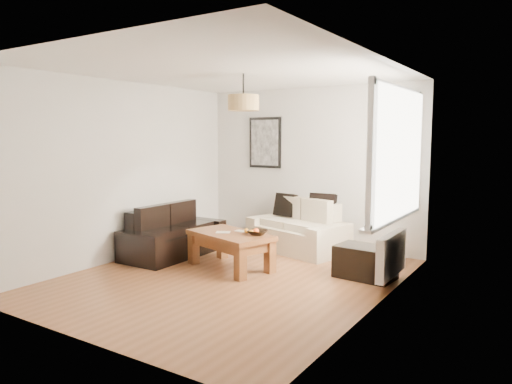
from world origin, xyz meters
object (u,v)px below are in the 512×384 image
Objects in this scene: coffee_table at (230,250)px; ottoman at (365,262)px; sofa_leather at (174,232)px; loveseat_cream at (297,227)px.

coffee_table reaches higher than ottoman.
sofa_leather reaches higher than coffee_table.
loveseat_cream is 0.95× the size of sofa_leather.
loveseat_cream is at bearing -49.46° from sofa_leather.
coffee_table is (1.16, -0.14, -0.11)m from sofa_leather.
ottoman is at bearing -15.39° from loveseat_cream.
loveseat_cream is 1.93m from sofa_leather.
coffee_table is at bearing -97.39° from sofa_leather.
loveseat_cream is 1.67m from ottoman.
coffee_table is at bearing -162.23° from ottoman.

